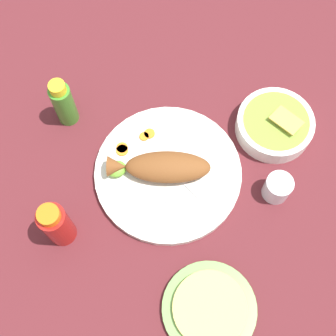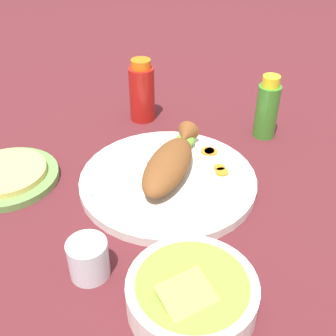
# 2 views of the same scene
# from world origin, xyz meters

# --- Properties ---
(ground_plane) EXTENTS (4.00, 4.00, 0.00)m
(ground_plane) POSITION_xyz_m (0.00, 0.00, 0.00)
(ground_plane) COLOR #561E23
(main_plate) EXTENTS (0.33, 0.33, 0.02)m
(main_plate) POSITION_xyz_m (0.00, 0.00, 0.01)
(main_plate) COLOR silver
(main_plate) RESTS_ON ground_plane
(fried_fish) EXTENTS (0.23, 0.12, 0.05)m
(fried_fish) POSITION_xyz_m (-0.01, 0.00, 0.04)
(fried_fish) COLOR brown
(fried_fish) RESTS_ON main_plate
(fork_near) EXTENTS (0.10, 0.17, 0.00)m
(fork_near) POSITION_xyz_m (0.05, -0.07, 0.02)
(fork_near) COLOR silver
(fork_near) RESTS_ON main_plate
(fork_far) EXTENTS (0.15, 0.13, 0.00)m
(fork_far) POSITION_xyz_m (0.00, -0.09, 0.02)
(fork_far) COLOR silver
(fork_far) RESTS_ON main_plate
(carrot_slice_near) EXTENTS (0.03, 0.03, 0.00)m
(carrot_slice_near) POSITION_xyz_m (-0.02, 0.10, 0.02)
(carrot_slice_near) COLOR orange
(carrot_slice_near) RESTS_ON main_plate
(carrot_slice_mid) EXTENTS (0.02, 0.02, 0.00)m
(carrot_slice_mid) POSITION_xyz_m (-0.03, 0.10, 0.02)
(carrot_slice_mid) COLOR orange
(carrot_slice_mid) RESTS_ON main_plate
(carrot_slice_far) EXTENTS (0.03, 0.03, 0.00)m
(carrot_slice_far) POSITION_xyz_m (-0.09, 0.08, 0.02)
(carrot_slice_far) COLOR orange
(carrot_slice_far) RESTS_ON main_plate
(carrot_slice_extra) EXTENTS (0.03, 0.03, 0.00)m
(carrot_slice_extra) POSITION_xyz_m (-0.09, 0.08, 0.02)
(carrot_slice_extra) COLOR orange
(carrot_slice_extra) RESTS_ON main_plate
(lime_wedge_main) EXTENTS (0.05, 0.04, 0.03)m
(lime_wedge_main) POSITION_xyz_m (-0.11, 0.03, 0.03)
(lime_wedge_main) COLOR #6BB233
(lime_wedge_main) RESTS_ON main_plate
(hot_sauce_bottle_red) EXTENTS (0.06, 0.06, 0.15)m
(hot_sauce_bottle_red) POSITION_xyz_m (-0.25, -0.08, 0.07)
(hot_sauce_bottle_red) COLOR #B21914
(hot_sauce_bottle_red) RESTS_ON ground_plane
(hot_sauce_bottle_green) EXTENTS (0.05, 0.05, 0.14)m
(hot_sauce_bottle_green) POSITION_xyz_m (-0.19, 0.20, 0.07)
(hot_sauce_bottle_green) COLOR #3D8428
(hot_sauce_bottle_green) RESTS_ON ground_plane
(salt_cup) EXTENTS (0.06, 0.06, 0.06)m
(salt_cup) POSITION_xyz_m (0.22, -0.10, 0.03)
(salt_cup) COLOR silver
(salt_cup) RESTS_ON ground_plane
(guacamole_bowl) EXTENTS (0.18, 0.18, 0.06)m
(guacamole_bowl) POSITION_xyz_m (0.27, 0.05, 0.03)
(guacamole_bowl) COLOR white
(guacamole_bowl) RESTS_ON ground_plane
(tortilla_plate) EXTENTS (0.19, 0.19, 0.01)m
(tortilla_plate) POSITION_xyz_m (0.01, -0.31, 0.01)
(tortilla_plate) COLOR #6B9E4C
(tortilla_plate) RESTS_ON ground_plane
(tortilla_stack) EXTENTS (0.15, 0.15, 0.01)m
(tortilla_stack) POSITION_xyz_m (0.01, -0.31, 0.02)
(tortilla_stack) COLOR #E0C666
(tortilla_stack) RESTS_ON tortilla_plate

